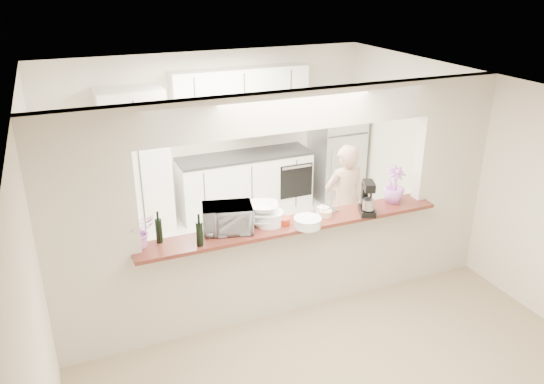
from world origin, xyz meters
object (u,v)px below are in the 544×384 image
refrigerator (337,149)px  toaster_oven (227,218)px  person (344,203)px  stand_mixer (368,199)px

refrigerator → toaster_oven: refrigerator is taller
toaster_oven → person: 2.02m
toaster_oven → person: person is taller
stand_mixer → toaster_oven: bearing=173.1°
toaster_oven → stand_mixer: (1.55, -0.19, 0.03)m
stand_mixer → person: size_ratio=0.24×
toaster_oven → stand_mixer: 1.57m
toaster_oven → stand_mixer: size_ratio=1.34×
person → refrigerator: bearing=-117.2°
refrigerator → person: bearing=-116.6°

